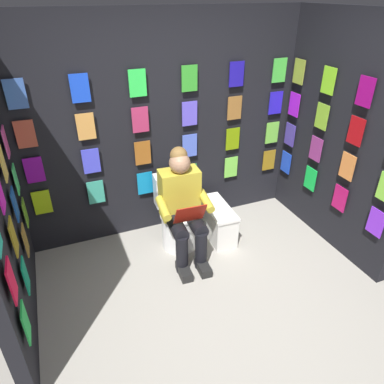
# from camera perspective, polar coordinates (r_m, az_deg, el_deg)

# --- Properties ---
(ground_plane) EXTENTS (30.00, 30.00, 0.00)m
(ground_plane) POSITION_cam_1_polar(r_m,az_deg,el_deg) (3.22, 7.26, -21.50)
(ground_plane) COLOR #9E998E
(display_wall_back) EXTENTS (3.18, 0.14, 2.38)m
(display_wall_back) POSITION_cam_1_polar(r_m,az_deg,el_deg) (3.91, -4.57, 10.06)
(display_wall_back) COLOR black
(display_wall_back) RESTS_ON ground
(display_wall_left) EXTENTS (0.14, 1.76, 2.38)m
(display_wall_left) POSITION_cam_1_polar(r_m,az_deg,el_deg) (3.96, 22.77, 8.05)
(display_wall_left) COLOR black
(display_wall_left) RESTS_ON ground
(toilet) EXTENTS (0.41, 0.56, 0.77)m
(toilet) POSITION_cam_1_polar(r_m,az_deg,el_deg) (3.91, -2.42, -4.02)
(toilet) COLOR white
(toilet) RESTS_ON ground
(person_reading) EXTENTS (0.54, 0.70, 1.19)m
(person_reading) POSITION_cam_1_polar(r_m,az_deg,el_deg) (3.58, -1.43, -2.29)
(person_reading) COLOR gold
(person_reading) RESTS_ON ground
(comic_longbox_near) EXTENTS (0.29, 0.64, 0.38)m
(comic_longbox_near) POSITION_cam_1_polar(r_m,az_deg,el_deg) (4.09, 4.03, -4.64)
(comic_longbox_near) COLOR white
(comic_longbox_near) RESTS_ON ground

